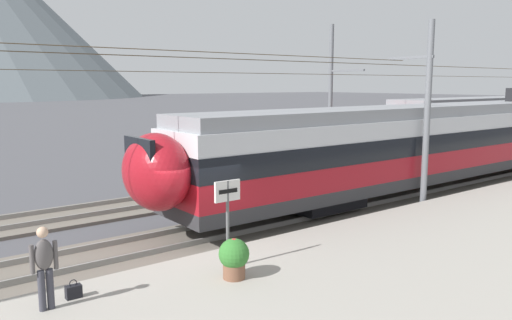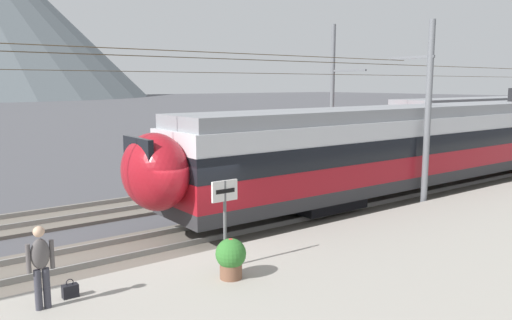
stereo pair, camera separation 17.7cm
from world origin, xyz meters
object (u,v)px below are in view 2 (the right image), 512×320
object	(u,v)px
platform_sign	(225,204)
potted_plant_platform_edge	(231,256)
train_near_platform	(460,138)
catenary_mast_mid	(425,110)
handbag_beside_passenger	(70,291)
passenger_walking	(41,263)
catenary_mast_far_side	(335,95)

from	to	relation	value
platform_sign	potted_plant_platform_edge	size ratio (longest dim) A/B	2.30
train_near_platform	catenary_mast_mid	size ratio (longest dim) A/B	0.68
train_near_platform	handbag_beside_passenger	distance (m)	19.26
platform_sign	handbag_beside_passenger	bearing A→B (deg)	171.98
platform_sign	potted_plant_platform_edge	world-z (taller)	platform_sign
platform_sign	passenger_walking	xyz separation A→B (m)	(-4.14, 0.27, -0.64)
potted_plant_platform_edge	catenary_mast_far_side	bearing A→B (deg)	37.37
catenary_mast_far_side	handbag_beside_passenger	world-z (taller)	catenary_mast_far_side
catenary_mast_mid	platform_sign	size ratio (longest dim) A/B	22.46
catenary_mast_mid	passenger_walking	bearing A→B (deg)	-174.11
platform_sign	passenger_walking	size ratio (longest dim) A/B	1.28
passenger_walking	potted_plant_platform_edge	world-z (taller)	passenger_walking
passenger_walking	catenary_mast_mid	bearing A→B (deg)	5.89
catenary_mast_far_side	passenger_walking	xyz separation A→B (m)	(-18.40, -10.18, -2.86)
catenary_mast_mid	handbag_beside_passenger	bearing A→B (deg)	-174.82
handbag_beside_passenger	catenary_mast_mid	bearing A→B (deg)	5.18
passenger_walking	handbag_beside_passenger	world-z (taller)	passenger_walking
platform_sign	potted_plant_platform_edge	bearing A→B (deg)	-112.46
catenary_mast_far_side	potted_plant_platform_edge	distance (m)	18.56
catenary_mast_mid	potted_plant_platform_edge	world-z (taller)	catenary_mast_mid
catenary_mast_far_side	passenger_walking	size ratio (longest dim) A/B	28.64
passenger_walking	handbag_beside_passenger	distance (m)	1.03
train_near_platform	passenger_walking	world-z (taller)	train_near_platform
catenary_mast_far_side	platform_sign	size ratio (longest dim) A/B	22.46
catenary_mast_far_side	passenger_walking	world-z (taller)	catenary_mast_far_side
catenary_mast_mid	potted_plant_platform_edge	distance (m)	11.19
train_near_platform	platform_sign	size ratio (longest dim) A/B	15.21
catenary_mast_far_side	potted_plant_platform_edge	bearing A→B (deg)	-142.63
handbag_beside_passenger	catenary_mast_far_side	bearing A→B (deg)	29.20
passenger_walking	potted_plant_platform_edge	distance (m)	4.00
catenary_mast_far_side	handbag_beside_passenger	xyz separation A→B (m)	(-17.80, -9.95, -3.66)
train_near_platform	catenary_mast_mid	world-z (taller)	catenary_mast_mid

